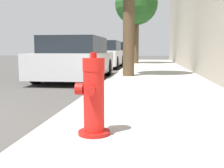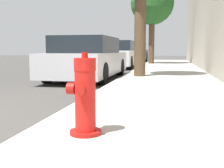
% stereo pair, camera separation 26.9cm
% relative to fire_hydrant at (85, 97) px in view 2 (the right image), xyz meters
% --- Properties ---
extents(sidewalk_slab, '(2.74, 40.00, 0.13)m').
position_rel_fire_hydrant_xyz_m(sidewalk_slab, '(0.73, 0.16, -0.43)').
color(sidewalk_slab, '#A8A59E').
rests_on(sidewalk_slab, ground_plane).
extents(fire_hydrant, '(0.33, 0.32, 0.79)m').
position_rel_fire_hydrant_xyz_m(fire_hydrant, '(0.00, 0.00, 0.00)').
color(fire_hydrant, '#A91511').
rests_on(fire_hydrant, sidewalk_slab).
extents(parked_car_near, '(1.82, 4.51, 1.34)m').
position_rel_fire_hydrant_xyz_m(parked_car_near, '(-1.78, 6.18, 0.16)').
color(parked_car_near, '#B7B7BC').
rests_on(parked_car_near, ground_plane).
extents(parked_car_mid, '(1.85, 4.22, 1.39)m').
position_rel_fire_hydrant_xyz_m(parked_car_mid, '(-1.87, 11.99, 0.18)').
color(parked_car_mid, silver).
rests_on(parked_car_mid, ground_plane).
extents(parked_car_far, '(1.72, 3.96, 1.48)m').
position_rel_fire_hydrant_xyz_m(parked_car_far, '(-1.77, 18.40, 0.22)').
color(parked_car_far, black).
rests_on(parked_car_far, ground_plane).
extents(street_tree_far, '(2.47, 2.47, 4.70)m').
position_rel_fire_hydrant_xyz_m(street_tree_far, '(-0.26, 14.08, 3.06)').
color(street_tree_far, brown).
rests_on(street_tree_far, sidewalk_slab).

